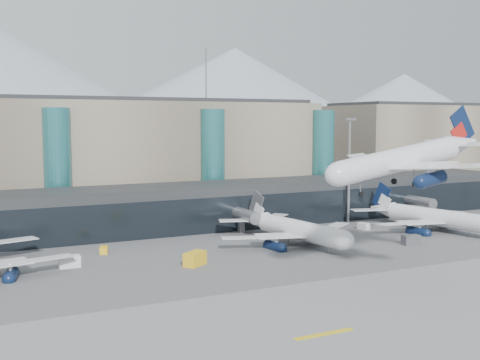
# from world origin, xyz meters

# --- Properties ---
(ground) EXTENTS (900.00, 900.00, 0.00)m
(ground) POSITION_xyz_m (0.00, 0.00, 0.00)
(ground) COLOR #515154
(ground) RESTS_ON ground
(runway_strip) EXTENTS (400.00, 40.00, 0.04)m
(runway_strip) POSITION_xyz_m (0.00, -15.00, 0.02)
(runway_strip) COLOR slate
(runway_strip) RESTS_ON ground
(runway_markings) EXTENTS (128.00, 1.00, 0.02)m
(runway_markings) POSITION_xyz_m (-0.00, -15.00, 0.05)
(runway_markings) COLOR gold
(runway_markings) RESTS_ON ground
(concourse) EXTENTS (170.00, 27.00, 10.00)m
(concourse) POSITION_xyz_m (-0.02, 57.73, 4.97)
(concourse) COLOR black
(concourse) RESTS_ON ground
(terminal_main) EXTENTS (130.00, 30.00, 31.00)m
(terminal_main) POSITION_xyz_m (-25.00, 90.00, 15.44)
(terminal_main) COLOR gray
(terminal_main) RESTS_ON ground
(terminal_east) EXTENTS (70.00, 30.00, 31.00)m
(terminal_east) POSITION_xyz_m (95.00, 90.00, 15.44)
(terminal_east) COLOR gray
(terminal_east) RESTS_ON ground
(teal_towers) EXTENTS (116.40, 19.40, 46.00)m
(teal_towers) POSITION_xyz_m (-14.99, 74.01, 14.01)
(teal_towers) COLOR #2A7275
(teal_towers) RESTS_ON ground
(mountain_ridge) EXTENTS (910.00, 400.00, 110.00)m
(mountain_ridge) POSITION_xyz_m (15.97, 380.00, 45.74)
(mountain_ridge) COLOR gray
(mountain_ridge) RESTS_ON ground
(lightmast_mid) EXTENTS (3.00, 1.20, 25.60)m
(lightmast_mid) POSITION_xyz_m (30.00, 48.00, 14.42)
(lightmast_mid) COLOR slate
(lightmast_mid) RESTS_ON ground
(hero_jet) EXTENTS (31.00, 31.65, 10.21)m
(hero_jet) POSITION_xyz_m (4.24, -2.40, 20.32)
(hero_jet) COLOR silver
(hero_jet) RESTS_ON ground
(jet_parked_mid) EXTENTS (33.99, 34.00, 11.04)m
(jet_parked_mid) POSITION_xyz_m (3.83, 32.38, 4.18)
(jet_parked_mid) COLOR silver
(jet_parked_mid) RESTS_ON ground
(jet_parked_right) EXTENTS (34.11, 34.79, 11.20)m
(jet_parked_right) POSITION_xyz_m (39.54, 32.38, 4.24)
(jet_parked_right) COLOR silver
(jet_parked_right) RESTS_ON ground
(veh_a) EXTENTS (3.59, 2.07, 2.00)m
(veh_a) POSITION_xyz_m (-40.53, 31.29, 1.00)
(veh_a) COLOR silver
(veh_a) RESTS_ON ground
(veh_b) EXTENTS (2.09, 2.67, 1.35)m
(veh_b) POSITION_xyz_m (-32.69, 39.40, 0.68)
(veh_b) COLOR gold
(veh_b) RESTS_ON ground
(veh_c) EXTENTS (3.75, 2.25, 1.98)m
(veh_c) POSITION_xyz_m (24.79, 19.99, 0.99)
(veh_c) COLOR #46464B
(veh_c) RESTS_ON ground
(veh_d) EXTENTS (3.60, 2.92, 1.82)m
(veh_d) POSITION_xyz_m (48.25, 46.00, 0.91)
(veh_d) COLOR silver
(veh_d) RESTS_ON ground
(veh_g) EXTENTS (2.02, 2.87, 1.53)m
(veh_g) POSITION_xyz_m (26.94, 37.99, 0.76)
(veh_g) COLOR silver
(veh_g) RESTS_ON ground
(veh_h) EXTENTS (4.82, 4.37, 2.38)m
(veh_h) POSITION_xyz_m (-20.84, 23.04, 1.19)
(veh_h) COLOR gold
(veh_h) RESTS_ON ground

